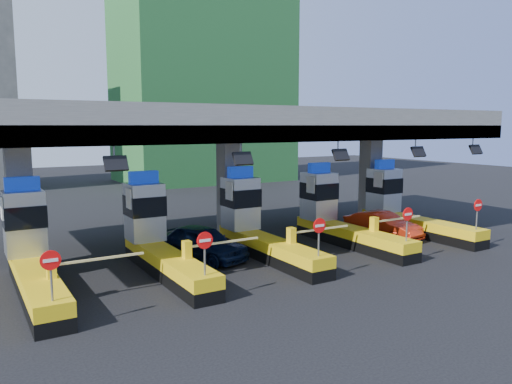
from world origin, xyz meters
TOP-DOWN VIEW (x-y plane):
  - ground at (0.00, 0.00)m, footprint 120.00×120.00m
  - toll_canopy at (0.00, 2.87)m, footprint 28.00×12.09m
  - toll_lane_far_left at (-10.00, 0.28)m, footprint 4.43×8.00m
  - toll_lane_left at (-5.00, 0.28)m, footprint 4.43×8.00m
  - toll_lane_center at (0.00, 0.28)m, footprint 4.43×8.00m
  - toll_lane_right at (5.00, 0.28)m, footprint 4.43×8.00m
  - toll_lane_far_right at (10.00, 0.28)m, footprint 4.43×8.00m
  - bg_building_scaffold at (12.00, 32.00)m, footprint 18.00×12.00m
  - van at (-2.64, 0.71)m, footprint 3.37×5.05m
  - red_car at (7.73, -0.42)m, footprint 2.20×4.60m

SIDE VIEW (x-z plane):
  - ground at x=0.00m, z-range 0.00..0.00m
  - red_car at x=7.73m, z-range 0.00..1.46m
  - van at x=-2.64m, z-range 0.00..1.60m
  - toll_lane_far_left at x=-10.00m, z-range -0.68..3.47m
  - toll_lane_left at x=-5.00m, z-range -0.68..3.47m
  - toll_lane_center at x=0.00m, z-range -0.68..3.47m
  - toll_lane_right at x=5.00m, z-range -0.68..3.47m
  - toll_lane_far_right at x=10.00m, z-range -0.68..3.47m
  - toll_canopy at x=0.00m, z-range 2.63..9.63m
  - bg_building_scaffold at x=12.00m, z-range 0.00..28.00m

